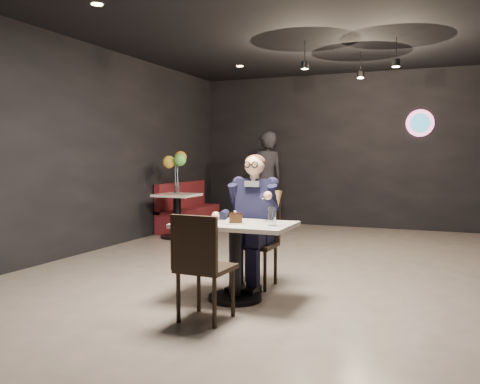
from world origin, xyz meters
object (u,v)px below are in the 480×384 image
at_px(side_table, 177,214).
at_px(balloon_vase, 177,190).
at_px(sundae_glass, 272,217).
at_px(passerby, 266,180).
at_px(chair_far, 255,244).
at_px(main_table, 235,261).
at_px(seated_man, 255,219).
at_px(chair_near, 206,266).
at_px(booth_bench, 189,206).

xyz_separation_m(side_table, balloon_vase, (0.00, 0.00, 0.41)).
bearing_deg(balloon_vase, side_table, 0.00).
bearing_deg(sundae_glass, side_table, 131.23).
relative_size(sundae_glass, passerby, 0.09).
height_order(chair_far, side_table, chair_far).
height_order(side_table, passerby, passerby).
distance_m(main_table, passerby, 4.93).
distance_m(side_table, balloon_vase, 0.41).
bearing_deg(side_table, sundae_glass, -48.77).
distance_m(seated_man, passerby, 4.37).
xyz_separation_m(seated_man, passerby, (-1.33, 4.16, 0.21)).
xyz_separation_m(main_table, side_table, (-2.37, 3.10, 0.03)).
bearing_deg(chair_near, chair_far, 92.93).
height_order(main_table, chair_near, chair_near).
height_order(balloon_vase, passerby, passerby).
bearing_deg(side_table, balloon_vase, 0.00).
height_order(chair_near, seated_man, seated_man).
height_order(main_table, chair_far, chair_far).
distance_m(main_table, balloon_vase, 3.93).
distance_m(chair_near, sundae_glass, 0.79).
bearing_deg(side_table, main_table, -52.54).
distance_m(seated_man, booth_bench, 4.45).
distance_m(balloon_vase, passerby, 1.92).
height_order(main_table, balloon_vase, balloon_vase).
bearing_deg(main_table, sundae_glass, -8.48).
height_order(main_table, side_table, side_table).
bearing_deg(chair_near, main_table, 92.93).
xyz_separation_m(chair_far, passerby, (-1.33, 4.16, 0.47)).
xyz_separation_m(chair_near, side_table, (-2.37, 3.73, -0.05)).
bearing_deg(seated_man, balloon_vase, 132.97).
bearing_deg(passerby, seated_man, 64.82).
bearing_deg(booth_bench, chair_far, -53.00).
bearing_deg(seated_man, chair_far, 0.00).
relative_size(main_table, seated_man, 0.76).
distance_m(chair_near, seated_man, 1.21).
relative_size(chair_far, chair_near, 1.00).
height_order(seated_man, side_table, seated_man).
height_order(main_table, sundae_glass, sundae_glass).
bearing_deg(side_table, passerby, 57.13).
relative_size(seated_man, balloon_vase, 9.88).
distance_m(side_table, passerby, 1.99).
xyz_separation_m(chair_near, booth_bench, (-2.67, 4.73, -0.01)).
distance_m(booth_bench, passerby, 1.55).
distance_m(chair_far, balloon_vase, 3.50).
xyz_separation_m(chair_near, seated_man, (0.00, 1.19, 0.26)).
bearing_deg(side_table, seated_man, -47.03).
bearing_deg(balloon_vase, seated_man, -47.03).
height_order(sundae_glass, booth_bench, sundae_glass).
xyz_separation_m(chair_far, chair_near, (0.00, -1.19, 0.00)).
distance_m(main_table, side_table, 3.90).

